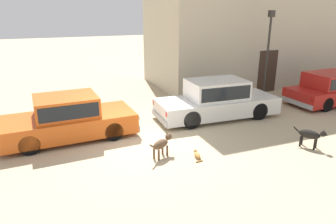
# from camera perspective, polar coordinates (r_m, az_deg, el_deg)

# --- Properties ---
(ground_plane) EXTENTS (80.00, 80.00, 0.00)m
(ground_plane) POSITION_cam_1_polar(r_m,az_deg,el_deg) (9.85, -4.64, -5.95)
(ground_plane) COLOR tan
(parked_sedan_nearest) EXTENTS (4.41, 2.06, 1.43)m
(parked_sedan_nearest) POSITION_cam_1_polar(r_m,az_deg,el_deg) (10.58, -17.88, -0.96)
(parked_sedan_nearest) COLOR #D15619
(parked_sedan_nearest) RESTS_ON ground_plane
(parked_sedan_second) EXTENTS (4.89, 1.88, 1.50)m
(parked_sedan_second) POSITION_cam_1_polar(r_m,az_deg,el_deg) (12.11, 8.96, 2.32)
(parked_sedan_second) COLOR silver
(parked_sedan_second) RESTS_ON ground_plane
(parked_sedan_third) EXTENTS (4.48, 1.96, 1.40)m
(parked_sedan_third) POSITION_cam_1_polar(r_m,az_deg,el_deg) (15.67, 27.97, 3.96)
(parked_sedan_third) COLOR #AD1E19
(parked_sedan_third) RESTS_ON ground_plane
(apartment_block) EXTENTS (13.94, 5.21, 7.48)m
(apartment_block) POSITION_cam_1_polar(r_m,az_deg,el_deg) (19.55, 18.69, 16.68)
(apartment_block) COLOR #BCB299
(apartment_block) RESTS_ON ground_plane
(stray_dog_spotted) EXTENTS (0.88, 0.55, 0.65)m
(stray_dog_spotted) POSITION_cam_1_polar(r_m,az_deg,el_deg) (8.90, -1.09, -5.80)
(stray_dog_spotted) COLOR brown
(stray_dog_spotted) RESTS_ON ground_plane
(stray_dog_tan) EXTENTS (0.58, 0.91, 0.65)m
(stray_dog_tan) POSITION_cam_1_polar(r_m,az_deg,el_deg) (10.40, 24.80, -3.84)
(stray_dog_tan) COLOR black
(stray_dog_tan) RESTS_ON ground_plane
(stray_cat) EXTENTS (0.30, 0.57, 0.15)m
(stray_cat) POSITION_cam_1_polar(r_m,az_deg,el_deg) (9.04, 5.38, -7.85)
(stray_cat) COLOR #B77F3D
(stray_cat) RESTS_ON ground_plane
(street_lamp) EXTENTS (0.22, 0.22, 3.99)m
(street_lamp) POSITION_cam_1_polar(r_m,az_deg,el_deg) (14.73, 18.00, 11.71)
(street_lamp) COLOR #2D2B28
(street_lamp) RESTS_ON ground_plane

